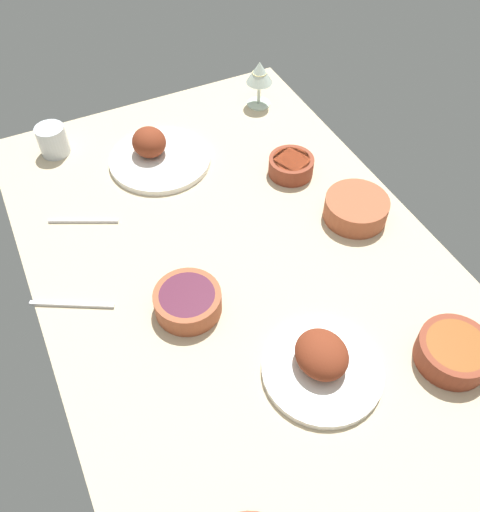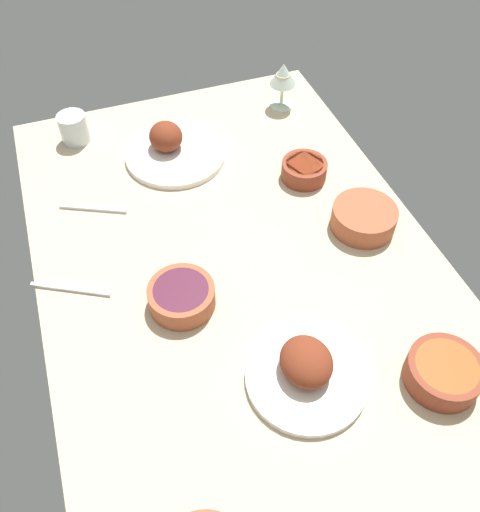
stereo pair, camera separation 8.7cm
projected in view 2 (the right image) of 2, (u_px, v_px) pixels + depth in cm
name	position (u px, v px, depth cm)	size (l,w,h in cm)	color
dining_table	(240.00, 267.00, 125.26)	(140.00, 90.00, 4.00)	#C6B28E
plate_far_side	(306.00, 370.00, 103.04)	(23.67, 23.67, 8.05)	white
plate_center_main	(172.00, 148.00, 146.54)	(27.22, 27.22, 8.88)	white
bowl_soup	(444.00, 372.00, 102.37)	(14.40, 14.40, 5.48)	brown
bowl_sauce	(304.00, 169.00, 140.39)	(11.80, 11.80, 4.79)	brown
bowl_cream	(364.00, 217.00, 128.61)	(15.42, 15.42, 5.63)	#A35133
bowl_onions	(182.00, 296.00, 114.03)	(14.29, 14.29, 5.13)	#A35133
wine_glass	(283.00, 77.00, 155.42)	(7.60, 7.60, 14.00)	silver
water_tumbler	(74.00, 128.00, 149.39)	(7.84, 7.84, 8.12)	silver
fork_loose	(93.00, 209.00, 134.20)	(17.02, 0.90, 0.80)	silver
spoon_loose	(71.00, 289.00, 118.14)	(18.20, 0.90, 0.80)	silver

